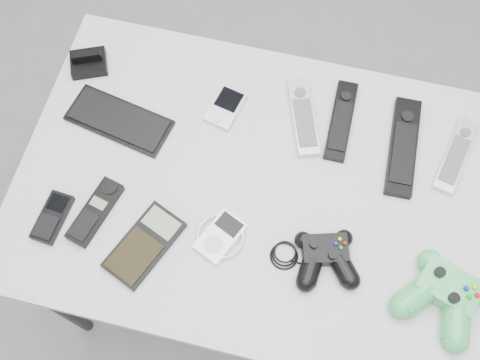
% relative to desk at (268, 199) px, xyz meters
% --- Properties ---
extents(floor, '(3.50, 3.50, 0.00)m').
position_rel_desk_xyz_m(floor, '(0.03, 0.08, -0.65)').
color(floor, slate).
rests_on(floor, ground).
extents(desk, '(1.07, 0.69, 0.72)m').
position_rel_desk_xyz_m(desk, '(0.00, 0.00, 0.00)').
color(desk, '#9E9FA1').
rests_on(desk, floor).
extents(pda_keyboard, '(0.24, 0.14, 0.01)m').
position_rel_desk_xyz_m(pda_keyboard, '(-0.36, 0.08, 0.07)').
color(pda_keyboard, black).
rests_on(pda_keyboard, desk).
extents(dock_bracket, '(0.10, 0.10, 0.04)m').
position_rel_desk_xyz_m(dock_bracket, '(-0.47, 0.20, 0.08)').
color(dock_bracket, black).
rests_on(dock_bracket, desk).
extents(pda, '(0.08, 0.11, 0.02)m').
position_rel_desk_xyz_m(pda, '(-0.14, 0.16, 0.07)').
color(pda, '#B6B5BD').
rests_on(pda, desk).
extents(remote_silver_a, '(0.11, 0.20, 0.02)m').
position_rel_desk_xyz_m(remote_silver_a, '(0.04, 0.18, 0.07)').
color(remote_silver_a, '#B6B5BD').
rests_on(remote_silver_a, desk).
extents(remote_black_a, '(0.05, 0.20, 0.02)m').
position_rel_desk_xyz_m(remote_black_a, '(0.12, 0.19, 0.07)').
color(remote_black_a, black).
rests_on(remote_black_a, desk).
extents(remote_black_b, '(0.06, 0.24, 0.02)m').
position_rel_desk_xyz_m(remote_black_b, '(0.26, 0.16, 0.07)').
color(remote_black_b, black).
rests_on(remote_black_b, desk).
extents(remote_silver_b, '(0.08, 0.19, 0.02)m').
position_rel_desk_xyz_m(remote_silver_b, '(0.37, 0.17, 0.07)').
color(remote_silver_b, '#B6B6BD').
rests_on(remote_silver_b, desk).
extents(mobile_phone, '(0.06, 0.11, 0.02)m').
position_rel_desk_xyz_m(mobile_phone, '(-0.42, -0.17, 0.07)').
color(mobile_phone, black).
rests_on(mobile_phone, desk).
extents(cordless_handset, '(0.08, 0.16, 0.02)m').
position_rel_desk_xyz_m(cordless_handset, '(-0.34, -0.14, 0.07)').
color(cordless_handset, black).
rests_on(cordless_handset, desk).
extents(calculator, '(0.14, 0.19, 0.02)m').
position_rel_desk_xyz_m(calculator, '(-0.22, -0.18, 0.07)').
color(calculator, black).
rests_on(calculator, desk).
extents(mp3_player, '(0.13, 0.13, 0.02)m').
position_rel_desk_xyz_m(mp3_player, '(-0.07, -0.13, 0.07)').
color(mp3_player, white).
rests_on(mp3_player, desk).
extents(controller_black, '(0.24, 0.19, 0.04)m').
position_rel_desk_xyz_m(controller_black, '(0.14, -0.12, 0.08)').
color(controller_black, black).
rests_on(controller_black, desk).
extents(controller_green, '(0.21, 0.22, 0.05)m').
position_rel_desk_xyz_m(controller_green, '(0.37, -0.15, 0.09)').
color(controller_green, '#227F3E').
rests_on(controller_green, desk).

